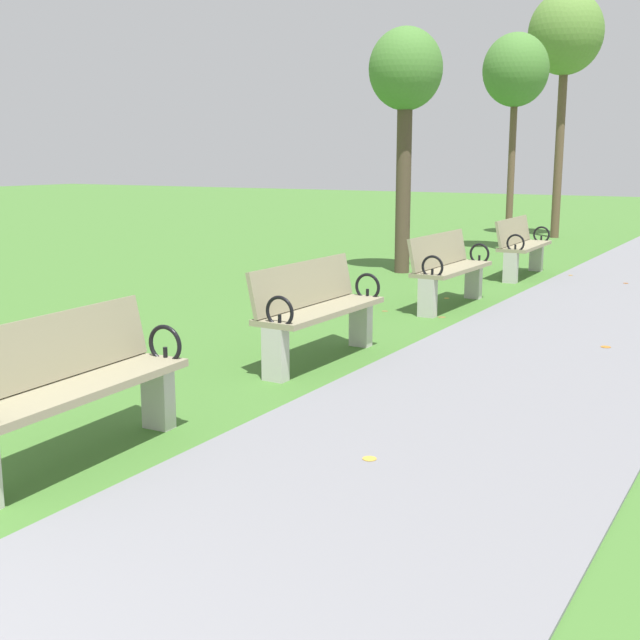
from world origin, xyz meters
TOP-DOWN VIEW (x-y plane):
  - park_bench_2 at (-0.50, 3.17)m, footprint 0.55×1.62m
  - park_bench_3 at (-0.50, 6.06)m, footprint 0.50×1.61m
  - park_bench_4 at (-0.50, 9.25)m, footprint 0.49×1.61m
  - park_bench_5 at (-0.50, 12.28)m, footprint 0.52×1.61m
  - tree_1 at (-2.27, 11.74)m, footprint 1.14×1.14m
  - tree_2 at (-1.75, 15.57)m, footprint 1.24×1.24m
  - tree_3 at (-1.67, 18.77)m, footprint 1.63×1.63m
  - scattered_leaves at (0.14, 8.64)m, footprint 4.17×13.31m

SIDE VIEW (x-z plane):
  - scattered_leaves at x=0.14m, z-range 0.00..0.03m
  - park_bench_2 at x=-0.50m, z-range 0.04..0.93m
  - park_bench_3 at x=-0.50m, z-range 0.04..0.93m
  - park_bench_4 at x=-0.50m, z-range 0.04..0.93m
  - park_bench_5 at x=-0.50m, z-range 0.04..0.93m
  - tree_1 at x=-2.27m, z-range 1.11..4.88m
  - tree_2 at x=-1.75m, z-range 1.33..5.44m
  - tree_3 at x=-1.67m, z-range 1.72..7.10m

